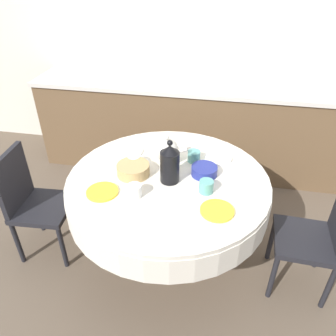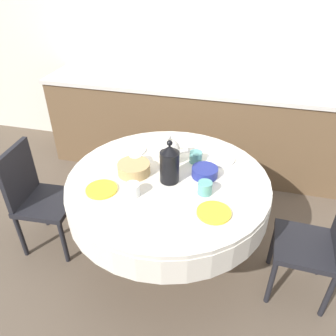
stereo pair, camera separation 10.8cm
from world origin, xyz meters
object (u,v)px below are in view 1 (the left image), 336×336
chair_right (33,200)px  coffee_carafe (170,164)px  teapot (167,150)px  chair_left (319,235)px

chair_right → coffee_carafe: (1.03, 0.04, 0.42)m
chair_right → coffee_carafe: size_ratio=2.91×
teapot → chair_right: bearing=-165.1°
coffee_carafe → teapot: size_ratio=1.29×
chair_right → coffee_carafe: coffee_carafe is taller
chair_left → coffee_carafe: 1.09m
chair_left → chair_right: 2.04m
chair_left → chair_right: (-2.04, -0.02, 0.00)m
chair_right → teapot: teapot is taller
coffee_carafe → chair_right: bearing=-177.7°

